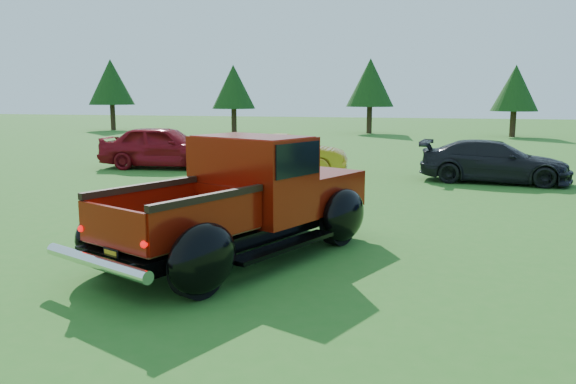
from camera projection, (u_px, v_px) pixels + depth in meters
The scene contains 9 objects.
ground at pixel (313, 276), 7.85m from camera, with size 120.00×120.00×0.00m, color #2A661D.
tree_far_west at pixel (111, 82), 41.45m from camera, with size 3.33×3.33×5.20m.
tree_west at pixel (233, 87), 38.01m from camera, with size 2.94×2.94×4.60m.
tree_mid_left at pixel (370, 83), 37.56m from camera, with size 3.20×3.20×5.00m.
tree_mid_right at pixel (515, 88), 34.37m from camera, with size 2.82×2.82×4.40m.
pickup_truck at pixel (253, 198), 8.96m from camera, with size 3.85×5.37×1.88m.
show_car_red at pixel (164, 147), 19.60m from camera, with size 1.77×4.39×1.50m, color maroon.
show_car_yellow at pixel (288, 154), 18.26m from camera, with size 1.33×3.81×1.26m, color #C3901A.
show_car_grey at pixel (494, 161), 16.37m from camera, with size 1.71×4.21×1.22m, color black.
Camera 1 is at (1.62, -7.37, 2.49)m, focal length 35.00 mm.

